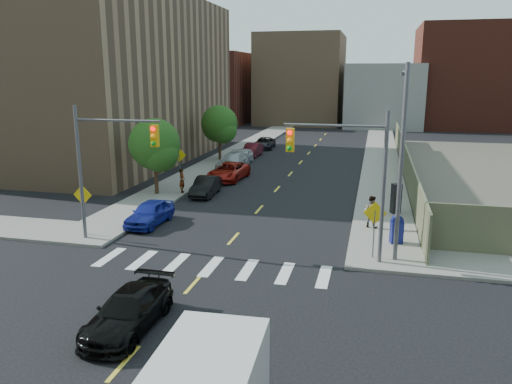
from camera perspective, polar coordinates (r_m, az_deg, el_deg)
The scene contains 29 objects.
ground at distance 19.55m, azimuth -9.24°, elevation -12.64°, with size 160.00×160.00×0.00m, color black.
sidewalk_nw at distance 60.09m, azimuth -0.89°, elevation 5.30°, with size 3.50×73.00×0.15m, color gray.
sidewalk_ne at distance 58.25m, azimuth 14.10°, elevation 4.65°, with size 3.50×73.00×0.15m, color gray.
fence_north at distance 44.80m, azimuth 16.63°, elevation 3.48°, with size 0.12×44.00×2.50m, color #6F6F4D.
building_nw at distance 54.50m, azimuth -19.13°, elevation 12.12°, with size 22.00×30.00×16.00m, color #8C6B4C.
bg_bldg_west at distance 90.92m, azimuth -5.25°, elevation 11.74°, with size 14.00×18.00×12.00m, color #592319.
bg_bldg_midwest at distance 89.10m, azimuth 5.20°, elevation 12.67°, with size 14.00×16.00×15.00m, color #8C6B4C.
bg_bldg_center at distance 86.21m, azimuth 14.37°, elevation 10.63°, with size 12.00×16.00×10.00m, color gray.
bg_bldg_east at distance 89.40m, azimuth 23.67°, elevation 11.96°, with size 18.00×18.00×16.00m, color #592319.
signal_nw at distance 25.98m, azimuth -16.79°, elevation 3.98°, with size 4.59×0.30×7.00m.
signal_ne at distance 22.51m, azimuth 10.65°, elevation 2.94°, with size 4.59×0.30×7.00m.
streetlight_ne at distance 23.30m, azimuth 16.30°, elevation 4.71°, with size 0.25×3.70×9.00m.
warn_sign_nw at distance 27.83m, azimuth -19.16°, elevation -0.93°, with size 1.06×0.06×2.83m.
warn_sign_ne at distance 23.56m, azimuth 13.40°, elevation -3.07°, with size 1.06×0.06×2.83m.
warn_sign_midwest at distance 39.59m, azimuth -8.72°, elevation 3.74°, with size 1.06×0.06×2.83m.
tree_west_near at distance 35.87m, azimuth -11.47°, elevation 5.04°, with size 3.66×3.64×5.52m.
tree_west_far at distance 49.77m, azimuth -4.20°, elevation 7.53°, with size 3.66×3.64×5.52m.
parked_car_blue at distance 29.40m, azimuth -12.05°, elevation -2.36°, with size 1.64×4.07×1.39m, color navy.
parked_car_black at distance 35.85m, azimuth -5.74°, elevation 0.67°, with size 1.41×4.05×1.34m, color black.
parked_car_red at distance 40.91m, azimuth -3.14°, elevation 2.36°, with size 2.35×5.10×1.42m, color #A11810.
parked_car_silver at distance 45.57m, azimuth -2.65°, elevation 3.54°, with size 2.08×5.11×1.48m, color #A7ABAF.
parked_car_white at distance 48.46m, azimuth -1.55°, elevation 4.12°, with size 1.71×4.26×1.45m, color silver.
parked_car_maroon at distance 52.60m, azimuth -0.44°, elevation 4.82°, with size 1.46×4.18×1.38m, color #470E16.
parked_car_grey at distance 58.31m, azimuth 0.96°, elevation 5.62°, with size 2.13×4.61×1.28m, color black.
black_sedan at distance 17.96m, azimuth -14.34°, elevation -13.04°, with size 1.83×4.50×1.30m, color black.
mailbox at distance 26.20m, azimuth 15.79°, elevation -4.15°, with size 0.69×0.59×1.45m.
payphone at distance 31.69m, azimuth 15.71°, elevation -0.71°, with size 0.55×0.45×1.85m, color black.
pedestrian_west at distance 36.19m, azimuth -8.43°, elevation 1.28°, with size 0.63×0.42×1.74m, color gray.
pedestrian_east at distance 28.47m, azimuth 13.01°, elevation -2.18°, with size 0.87×0.68×1.80m, color gray.
Camera 1 is at (7.02, -16.13, 8.52)m, focal length 35.00 mm.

